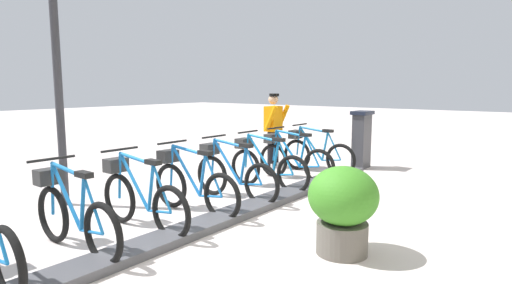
# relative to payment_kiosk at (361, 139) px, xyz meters

# --- Properties ---
(ground_plane) EXTENTS (60.00, 60.00, 0.00)m
(ground_plane) POSITION_rel_payment_kiosk_xyz_m (-0.05, 4.89, -0.67)
(ground_plane) COLOR beige
(dock_rail_base) EXTENTS (0.44, 8.86, 0.10)m
(dock_rail_base) POSITION_rel_payment_kiosk_xyz_m (-0.05, 4.89, -0.62)
(dock_rail_base) COLOR #47474C
(dock_rail_base) RESTS_ON ground
(payment_kiosk) EXTENTS (0.36, 0.52, 1.28)m
(payment_kiosk) POSITION_rel_payment_kiosk_xyz_m (0.00, 0.00, 0.00)
(payment_kiosk) COLOR #38383D
(payment_kiosk) RESTS_ON ground
(bike_docked_0) EXTENTS (1.72, 0.54, 1.02)m
(bike_docked_0) POSITION_rel_payment_kiosk_xyz_m (0.57, 1.06, -0.24)
(bike_docked_0) COLOR black
(bike_docked_0) RESTS_ON ground
(bike_docked_1) EXTENTS (1.72, 0.54, 1.02)m
(bike_docked_1) POSITION_rel_payment_kiosk_xyz_m (0.57, 1.96, -0.24)
(bike_docked_1) COLOR black
(bike_docked_1) RESTS_ON ground
(bike_docked_2) EXTENTS (1.72, 0.54, 1.02)m
(bike_docked_2) POSITION_rel_payment_kiosk_xyz_m (0.57, 2.85, -0.24)
(bike_docked_2) COLOR black
(bike_docked_2) RESTS_ON ground
(bike_docked_3) EXTENTS (1.72, 0.54, 1.02)m
(bike_docked_3) POSITION_rel_payment_kiosk_xyz_m (0.57, 3.75, -0.24)
(bike_docked_3) COLOR black
(bike_docked_3) RESTS_ON ground
(bike_docked_4) EXTENTS (1.72, 0.54, 1.02)m
(bike_docked_4) POSITION_rel_payment_kiosk_xyz_m (0.57, 4.65, -0.24)
(bike_docked_4) COLOR black
(bike_docked_4) RESTS_ON ground
(bike_docked_5) EXTENTS (1.72, 0.54, 1.02)m
(bike_docked_5) POSITION_rel_payment_kiosk_xyz_m (0.57, 5.54, -0.24)
(bike_docked_5) COLOR black
(bike_docked_5) RESTS_ON ground
(bike_docked_6) EXTENTS (1.72, 0.54, 1.02)m
(bike_docked_6) POSITION_rel_payment_kiosk_xyz_m (0.57, 6.44, -0.24)
(bike_docked_6) COLOR black
(bike_docked_6) RESTS_ON ground
(worker_near_rack) EXTENTS (0.47, 0.64, 1.66)m
(worker_near_rack) POSITION_rel_payment_kiosk_xyz_m (1.62, 1.11, 0.24)
(worker_near_rack) COLOR white
(worker_near_rack) RESTS_ON ground
(lamp_post) EXTENTS (0.32, 0.32, 3.78)m
(lamp_post) POSITION_rel_payment_kiosk_xyz_m (2.44, 5.55, 1.82)
(lamp_post) COLOR #2D2D33
(lamp_post) RESTS_ON ground
(planter_bush) EXTENTS (0.76, 0.76, 0.97)m
(planter_bush) POSITION_rel_payment_kiosk_xyz_m (-1.81, 4.68, -0.12)
(planter_bush) COLOR #59544C
(planter_bush) RESTS_ON ground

